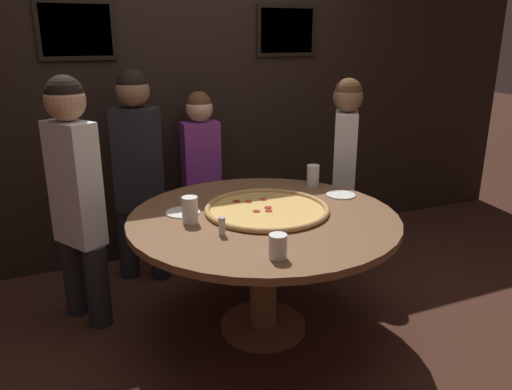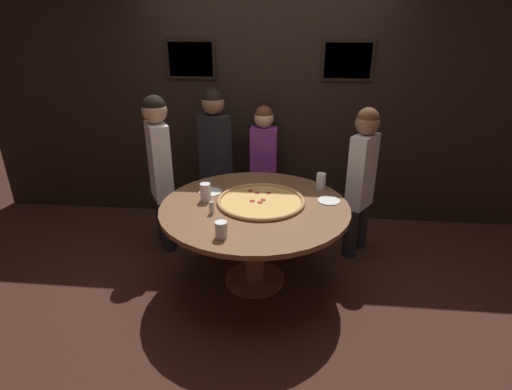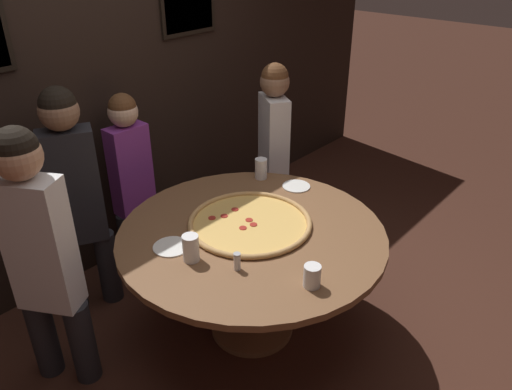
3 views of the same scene
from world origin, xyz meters
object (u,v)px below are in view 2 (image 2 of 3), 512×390
object	(u,v)px
giant_pizza	(261,201)
white_plate_left_side	(210,192)
drink_cup_near_right	(321,181)
diner_centre_back	(160,165)
diner_far_right	(362,175)
diner_side_left	(215,153)
dining_table	(255,220)
diner_side_right	(264,160)
drink_cup_front_edge	(221,230)
white_plate_far_back	(329,201)
condiment_shaker	(212,207)
drink_cup_centre_back	(205,192)

from	to	relation	value
giant_pizza	white_plate_left_side	xyz separation A→B (m)	(-0.46, 0.17, -0.01)
drink_cup_near_right	diner_centre_back	bearing A→B (deg)	174.23
diner_far_right	diner_side_left	distance (m)	1.50
dining_table	diner_side_right	world-z (taller)	diner_side_right
diner_side_right	diner_centre_back	bearing A→B (deg)	31.44
drink_cup_front_edge	diner_far_right	bearing A→B (deg)	46.05
drink_cup_front_edge	white_plate_far_back	size ratio (longest dim) A/B	0.63
white_plate_left_side	diner_centre_back	distance (m)	0.65
diner_side_right	drink_cup_front_edge	bearing A→B (deg)	85.52
giant_pizza	condiment_shaker	distance (m)	0.43
drink_cup_front_edge	giant_pizza	bearing A→B (deg)	69.74
white_plate_left_side	diner_far_right	distance (m)	1.40
white_plate_left_side	diner_far_right	world-z (taller)	diner_far_right
dining_table	diner_side_left	bearing A→B (deg)	117.56
drink_cup_near_right	diner_far_right	distance (m)	0.43
white_plate_far_back	diner_far_right	bearing A→B (deg)	54.97
white_plate_left_side	diner_far_right	xyz separation A→B (m)	(1.34, 0.38, 0.07)
dining_table	white_plate_left_side	xyz separation A→B (m)	(-0.41, 0.22, 0.14)
drink_cup_centre_back	condiment_shaker	world-z (taller)	drink_cup_centre_back
giant_pizza	white_plate_far_back	xyz separation A→B (m)	(0.56, 0.08, -0.01)
diner_far_right	giant_pizza	bearing A→B (deg)	-25.32
white_plate_far_back	condiment_shaker	world-z (taller)	condiment_shaker
giant_pizza	diner_centre_back	world-z (taller)	diner_centre_back
drink_cup_centre_back	white_plate_left_side	bearing A→B (deg)	88.53
white_plate_far_back	diner_side_right	size ratio (longest dim) A/B	0.14
dining_table	diner_side_right	xyz separation A→B (m)	(-0.02, 1.11, 0.15)
white_plate_far_back	drink_cup_near_right	bearing A→B (deg)	101.94
drink_cup_front_edge	drink_cup_near_right	xyz separation A→B (m)	(0.72, 0.95, 0.01)
white_plate_left_side	drink_cup_centre_back	bearing A→B (deg)	-91.47
condiment_shaker	drink_cup_near_right	bearing A→B (deg)	33.98
drink_cup_near_right	condiment_shaker	size ratio (longest dim) A/B	1.48
drink_cup_centre_back	drink_cup_near_right	world-z (taller)	drink_cup_centre_back
drink_cup_near_right	white_plate_left_side	size ratio (longest dim) A/B	0.72
giant_pizza	diner_side_right	size ratio (longest dim) A/B	0.55
dining_table	diner_centre_back	distance (m)	1.14
white_plate_left_side	white_plate_far_back	xyz separation A→B (m)	(1.02, -0.08, 0.00)
drink_cup_centre_back	white_plate_far_back	bearing A→B (deg)	4.73
dining_table	diner_far_right	xyz separation A→B (m)	(0.93, 0.60, 0.21)
white_plate_far_back	diner_side_left	world-z (taller)	diner_side_left
white_plate_left_side	condiment_shaker	distance (m)	0.42
dining_table	diner_centre_back	xyz separation A→B (m)	(-0.96, 0.55, 0.25)
giant_pizza	drink_cup_near_right	world-z (taller)	drink_cup_near_right
giant_pizza	diner_side_left	xyz separation A→B (m)	(-0.56, 0.93, 0.10)
dining_table	drink_cup_near_right	xyz separation A→B (m)	(0.55, 0.40, 0.21)
diner_far_right	diner_side_left	size ratio (longest dim) A/B	0.95
condiment_shaker	dining_table	bearing A→B (deg)	29.95
dining_table	diner_side_right	size ratio (longest dim) A/B	1.16
drink_cup_centre_back	diner_side_right	size ratio (longest dim) A/B	0.11
white_plate_far_back	diner_side_right	world-z (taller)	diner_side_right
dining_table	diner_far_right	bearing A→B (deg)	32.92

